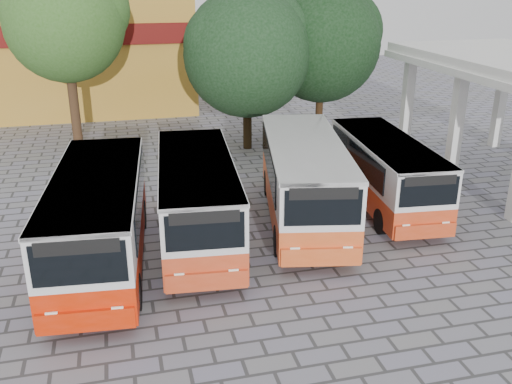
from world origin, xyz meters
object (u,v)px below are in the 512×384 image
object	(u,v)px
bus_far_right	(386,169)
bus_far_left	(99,215)
bus_centre_right	(305,177)
bus_centre_left	(197,196)

from	to	relation	value
bus_far_right	bus_far_left	bearing A→B (deg)	-162.50
bus_centre_right	bus_far_right	distance (m)	3.56
bus_far_left	bus_centre_left	world-z (taller)	bus_far_left
bus_far_left	bus_centre_right	world-z (taller)	bus_centre_right
bus_centre_left	bus_centre_right	xyz separation A→B (m)	(3.99, 0.69, 0.09)
bus_centre_left	bus_far_right	distance (m)	7.61
bus_centre_left	bus_far_left	bearing A→B (deg)	-156.23
bus_centre_right	bus_far_right	xyz separation A→B (m)	(3.50, 0.62, -0.21)
bus_centre_left	bus_centre_right	distance (m)	4.05
bus_centre_right	bus_centre_left	bearing A→B (deg)	-158.76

